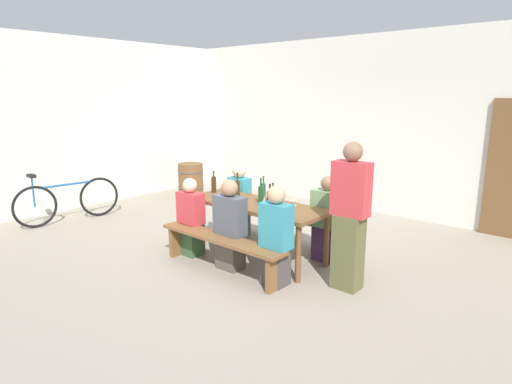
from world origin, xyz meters
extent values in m
plane|color=gray|center=(0.00, 0.00, 0.00)|extent=(24.00, 24.00, 0.00)
cube|color=silver|center=(0.00, 3.28, 1.60)|extent=(14.00, 0.20, 3.20)
cube|color=silver|center=(-4.40, 0.00, 1.60)|extent=(0.20, 6.96, 3.20)
cube|color=brown|center=(0.00, 0.00, 0.72)|extent=(1.98, 0.73, 0.05)
cylinder|color=brown|center=(-0.91, -0.31, 0.35)|extent=(0.07, 0.07, 0.70)
cylinder|color=brown|center=(0.91, -0.31, 0.35)|extent=(0.07, 0.07, 0.70)
cylinder|color=brown|center=(-0.91, 0.31, 0.35)|extent=(0.07, 0.07, 0.70)
cylinder|color=brown|center=(0.91, 0.31, 0.35)|extent=(0.07, 0.07, 0.70)
cube|color=brown|center=(0.00, -0.67, 0.43)|extent=(1.88, 0.30, 0.04)
cube|color=brown|center=(-0.84, -0.67, 0.21)|extent=(0.06, 0.24, 0.41)
cube|color=brown|center=(0.84, -0.67, 0.21)|extent=(0.06, 0.24, 0.41)
cube|color=brown|center=(0.00, 0.67, 0.43)|extent=(1.88, 0.30, 0.04)
cube|color=brown|center=(-0.84, 0.67, 0.21)|extent=(0.06, 0.24, 0.41)
cube|color=brown|center=(0.84, 0.67, 0.21)|extent=(0.06, 0.24, 0.41)
cylinder|color=#332814|center=(-0.43, 0.10, 0.86)|extent=(0.07, 0.07, 0.23)
cylinder|color=#332814|center=(-0.43, 0.10, 1.03)|extent=(0.02, 0.02, 0.10)
cylinder|color=black|center=(-0.43, 0.10, 1.08)|extent=(0.03, 0.03, 0.01)
cylinder|color=#194723|center=(0.10, -0.02, 0.87)|extent=(0.07, 0.07, 0.24)
cylinder|color=#194723|center=(0.10, -0.02, 1.04)|extent=(0.02, 0.02, 0.10)
cylinder|color=black|center=(0.10, -0.02, 1.09)|extent=(0.03, 0.03, 0.01)
cylinder|color=#332814|center=(-0.88, 0.07, 0.87)|extent=(0.07, 0.07, 0.23)
cylinder|color=#332814|center=(-0.88, 0.07, 1.02)|extent=(0.03, 0.03, 0.07)
cylinder|color=black|center=(-0.88, 0.07, 1.06)|extent=(0.03, 0.03, 0.01)
cylinder|color=#234C2D|center=(0.35, -0.08, 0.87)|extent=(0.07, 0.07, 0.24)
cylinder|color=#234C2D|center=(0.35, -0.08, 1.03)|extent=(0.02, 0.02, 0.08)
cylinder|color=black|center=(0.35, -0.08, 1.08)|extent=(0.03, 0.03, 0.01)
cylinder|color=#332814|center=(0.38, -0.18, 0.87)|extent=(0.08, 0.08, 0.25)
cylinder|color=#332814|center=(0.38, -0.18, 1.04)|extent=(0.03, 0.03, 0.08)
cylinder|color=black|center=(0.38, -0.18, 1.08)|extent=(0.03, 0.03, 0.01)
cylinder|color=#234C2D|center=(-0.12, 0.29, 0.85)|extent=(0.06, 0.06, 0.20)
cylinder|color=#234C2D|center=(-0.12, 0.29, 1.00)|extent=(0.02, 0.02, 0.09)
cylinder|color=black|center=(-0.12, 0.29, 1.05)|extent=(0.02, 0.02, 0.01)
cylinder|color=silver|center=(0.25, 0.00, 0.75)|extent=(0.06, 0.06, 0.01)
cylinder|color=silver|center=(0.25, 0.00, 0.80)|extent=(0.01, 0.01, 0.08)
cone|color=#D18C93|center=(0.25, 0.00, 0.88)|extent=(0.07, 0.07, 0.10)
cylinder|color=silver|center=(-0.83, 0.27, 0.75)|extent=(0.06, 0.06, 0.01)
cylinder|color=silver|center=(-0.83, 0.27, 0.80)|extent=(0.01, 0.01, 0.08)
cone|color=beige|center=(-0.83, 0.27, 0.88)|extent=(0.07, 0.07, 0.08)
cylinder|color=silver|center=(0.27, -0.14, 0.75)|extent=(0.06, 0.06, 0.01)
cylinder|color=silver|center=(0.27, -0.14, 0.79)|extent=(0.01, 0.01, 0.07)
cone|color=#D18C93|center=(0.27, -0.14, 0.87)|extent=(0.07, 0.07, 0.09)
cylinder|color=silver|center=(0.46, 0.22, 0.75)|extent=(0.06, 0.06, 0.01)
cylinder|color=silver|center=(0.46, 0.22, 0.79)|extent=(0.01, 0.01, 0.07)
cone|color=beige|center=(0.46, 0.22, 0.86)|extent=(0.08, 0.08, 0.08)
cube|color=#355835|center=(-0.72, -0.52, 0.23)|extent=(0.28, 0.24, 0.45)
cube|color=#C6383D|center=(-0.72, -0.52, 0.66)|extent=(0.37, 0.20, 0.43)
sphere|color=beige|center=(-0.72, -0.52, 0.97)|extent=(0.19, 0.19, 0.19)
cube|color=#544B41|center=(0.02, -0.52, 0.23)|extent=(0.31, 0.24, 0.45)
cube|color=#4C515B|center=(0.02, -0.52, 0.69)|extent=(0.42, 0.20, 0.49)
sphere|color=#A87A5B|center=(0.02, -0.52, 1.04)|extent=(0.21, 0.21, 0.21)
cube|color=#4B4242|center=(0.75, -0.52, 0.23)|extent=(0.27, 0.24, 0.45)
cube|color=teal|center=(0.75, -0.52, 0.71)|extent=(0.36, 0.20, 0.52)
sphere|color=tan|center=(0.75, -0.52, 1.07)|extent=(0.21, 0.21, 0.21)
cube|color=#455855|center=(-0.78, 0.52, 0.23)|extent=(0.25, 0.24, 0.45)
cube|color=teal|center=(-0.78, 0.52, 0.68)|extent=(0.33, 0.20, 0.47)
sphere|color=beige|center=(-0.78, 0.52, 1.02)|extent=(0.21, 0.21, 0.21)
cube|color=#472957|center=(0.78, 0.52, 0.23)|extent=(0.31, 0.24, 0.45)
cube|color=#729966|center=(0.78, 0.52, 0.70)|extent=(0.42, 0.20, 0.49)
sphere|color=#846047|center=(0.78, 0.52, 1.04)|extent=(0.19, 0.19, 0.19)
cube|color=brown|center=(1.42, -0.06, 0.43)|extent=(0.31, 0.24, 0.86)
cube|color=#C6383D|center=(1.42, -0.06, 1.16)|extent=(0.41, 0.20, 0.60)
sphere|color=#846047|center=(1.42, -0.06, 1.56)|extent=(0.21, 0.21, 0.21)
cylinder|color=brown|center=(-3.51, 1.88, 0.34)|extent=(0.54, 0.54, 0.69)
torus|color=#4C4C51|center=(-3.51, 1.88, 0.51)|extent=(0.57, 0.57, 0.02)
torus|color=#4C4C51|center=(-3.51, 1.88, 0.17)|extent=(0.57, 0.57, 0.02)
torus|color=black|center=(-3.46, -0.32, 0.35)|extent=(0.13, 0.70, 0.70)
torus|color=black|center=(-3.59, -1.39, 0.35)|extent=(0.13, 0.70, 0.70)
cylinder|color=#1E5999|center=(-3.52, -0.86, 0.65)|extent=(0.15, 0.91, 0.04)
cylinder|color=#1E5999|center=(-3.59, -1.39, 0.60)|extent=(0.03, 0.03, 0.50)
cube|color=black|center=(-3.59, -1.39, 0.87)|extent=(0.20, 0.08, 0.05)
camera|label=1|loc=(3.64, -4.20, 2.17)|focal=30.38mm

